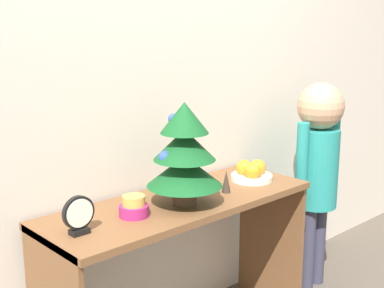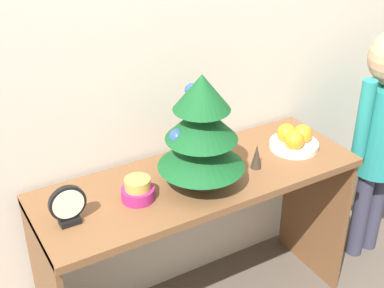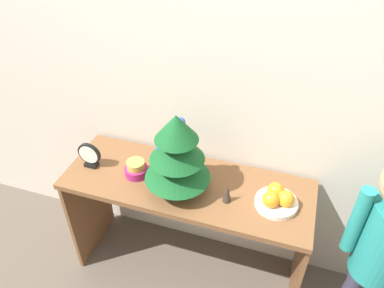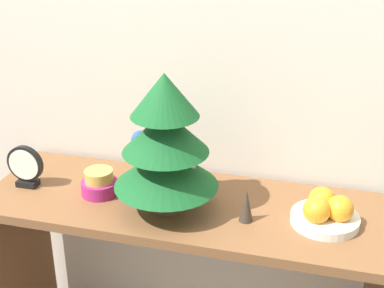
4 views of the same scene
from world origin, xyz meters
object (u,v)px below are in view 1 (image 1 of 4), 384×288
at_px(child_figure, 318,157).
at_px(mini_tree, 184,153).
at_px(figurine, 226,181).
at_px(desk_clock, 79,216).
at_px(fruit_bowl, 252,172).
at_px(singing_bowl, 134,207).

bearing_deg(child_figure, mini_tree, 179.89).
xyz_separation_m(figurine, child_figure, (0.70, 0.00, -0.01)).
height_order(mini_tree, figurine, mini_tree).
relative_size(desk_clock, figurine, 1.43).
distance_m(fruit_bowl, child_figure, 0.48).
relative_size(singing_bowl, child_figure, 0.10).
bearing_deg(singing_bowl, figurine, -4.41).
bearing_deg(figurine, child_figure, 0.20).
height_order(desk_clock, child_figure, child_figure).
bearing_deg(desk_clock, figurine, -1.83).
distance_m(singing_bowl, desk_clock, 0.25).
bearing_deg(desk_clock, child_figure, -0.84).
bearing_deg(mini_tree, child_figure, -0.11).
xyz_separation_m(singing_bowl, figurine, (0.48, -0.04, 0.01)).
xyz_separation_m(fruit_bowl, desk_clock, (-0.95, -0.02, 0.03)).
bearing_deg(figurine, mini_tree, 179.01).
bearing_deg(figurine, fruit_bowl, 11.77).
distance_m(fruit_bowl, figurine, 0.23).
xyz_separation_m(mini_tree, fruit_bowl, (0.47, 0.04, -0.18)).
bearing_deg(singing_bowl, fruit_bowl, 0.79).
bearing_deg(desk_clock, fruit_bowl, 1.40).
bearing_deg(singing_bowl, child_figure, -1.67).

